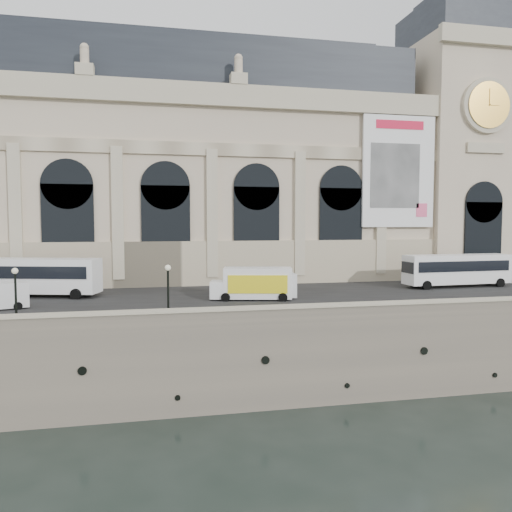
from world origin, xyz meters
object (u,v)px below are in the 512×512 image
(van_c, at_px, (264,286))
(bus_left, at_px, (33,276))
(lamp_left, at_px, (16,298))
(box_truck, at_px, (253,284))
(lamp_right, at_px, (168,294))
(bus_right, at_px, (457,269))

(van_c, bearing_deg, bus_left, 164.86)
(van_c, height_order, lamp_left, lamp_left)
(box_truck, relative_size, lamp_right, 1.86)
(box_truck, bearing_deg, bus_left, 163.55)
(box_truck, bearing_deg, van_c, 10.73)
(bus_left, distance_m, lamp_left, 14.62)
(lamp_left, bearing_deg, van_c, 24.92)
(bus_left, bearing_deg, van_c, -15.14)
(van_c, bearing_deg, lamp_right, -134.63)
(van_c, relative_size, lamp_left, 1.33)
(lamp_left, bearing_deg, bus_left, 98.01)
(van_c, xyz_separation_m, box_truck, (-1.07, -0.20, 0.28))
(bus_left, xyz_separation_m, box_truck, (19.91, -5.88, -0.57))
(bus_right, relative_size, van_c, 2.26)
(box_truck, distance_m, lamp_right, 11.89)
(lamp_left, bearing_deg, lamp_right, -1.58)
(lamp_right, bearing_deg, lamp_left, 178.42)
(van_c, distance_m, box_truck, 1.12)
(lamp_left, bearing_deg, box_truck, 25.69)
(bus_right, distance_m, box_truck, 23.76)
(van_c, xyz_separation_m, lamp_right, (-8.96, -9.08, 0.84))
(lamp_right, bearing_deg, bus_right, 22.47)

